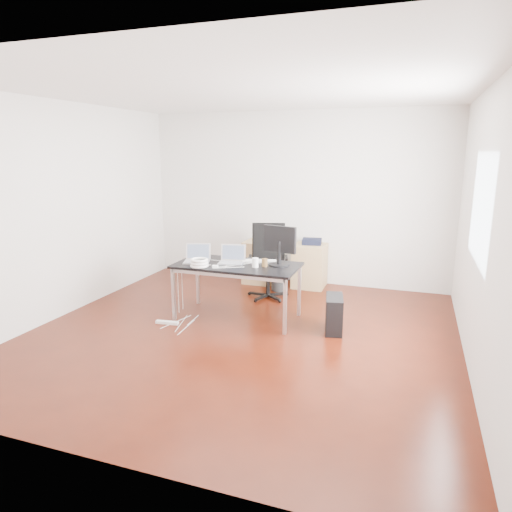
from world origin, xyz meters
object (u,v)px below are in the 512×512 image
(filing_cabinet_left, at_px, (260,262))
(filing_cabinet_right, at_px, (310,266))
(office_chair, at_px, (268,257))
(desk, at_px, (237,268))
(pc_tower, at_px, (334,314))

(filing_cabinet_left, bearing_deg, filing_cabinet_right, 0.00)
(office_chair, bearing_deg, filing_cabinet_right, 37.88)
(office_chair, xyz_separation_m, filing_cabinet_left, (-0.36, 0.68, -0.26))
(desk, relative_size, filing_cabinet_right, 2.29)
(office_chair, bearing_deg, desk, -111.95)
(desk, xyz_separation_m, filing_cabinet_left, (-0.26, 1.72, -0.33))
(desk, height_order, pc_tower, desk)
(desk, height_order, filing_cabinet_right, desk)
(desk, distance_m, pc_tower, 1.37)
(desk, height_order, filing_cabinet_left, desk)
(filing_cabinet_right, bearing_deg, office_chair, -125.45)
(desk, bearing_deg, pc_tower, -2.09)
(filing_cabinet_left, bearing_deg, pc_tower, -48.73)
(office_chair, relative_size, filing_cabinet_left, 1.54)
(pc_tower, bearing_deg, filing_cabinet_right, 100.72)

